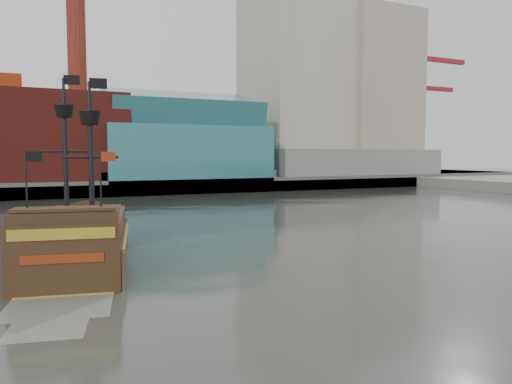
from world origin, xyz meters
TOP-DOWN VIEW (x-y plane):
  - ground at (0.00, 0.00)m, footprint 400.00×400.00m
  - promenade_far at (0.00, 92.00)m, footprint 220.00×60.00m
  - seawall at (0.00, 62.50)m, footprint 220.00×1.00m
  - skyline at (5.21, 84.56)m, footprint 149.00×45.00m
  - crane_a at (78.63, 82.00)m, footprint 22.50×4.00m
  - crane_b at (88.23, 92.00)m, footprint 19.10×4.00m
  - pirate_ship at (-15.03, 11.30)m, footprint 8.49×17.53m

SIDE VIEW (x-z plane):
  - ground at x=0.00m, z-range 0.00..0.00m
  - promenade_far at x=0.00m, z-range 0.00..2.00m
  - pirate_ship at x=-15.03m, z-range -5.16..7.45m
  - seawall at x=0.00m, z-range 0.00..2.60m
  - crane_b at x=88.23m, z-range 2.45..28.70m
  - crane_a at x=78.63m, z-range 2.99..35.24m
  - skyline at x=5.21m, z-range -6.45..55.55m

